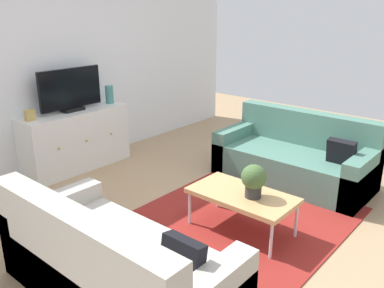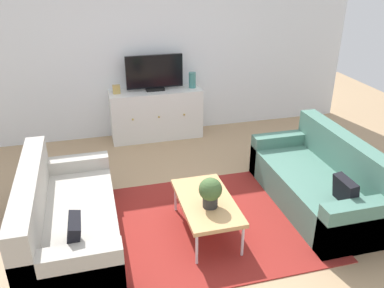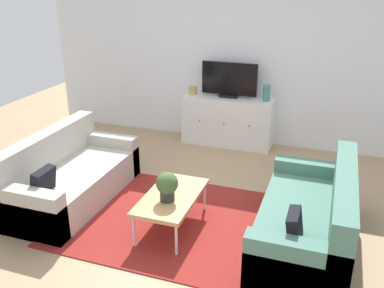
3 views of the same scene
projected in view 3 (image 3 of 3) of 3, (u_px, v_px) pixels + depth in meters
ground_plane at (182, 214)px, 4.84m from camera, size 10.00×10.00×0.00m
wall_back at (239, 57)px, 6.57m from camera, size 6.40×0.12×2.70m
area_rug at (177, 221)px, 4.71m from camera, size 2.50×1.90×0.01m
couch_left_side at (67, 178)px, 5.09m from camera, size 0.87×1.82×0.82m
couch_right_side at (313, 221)px, 4.21m from camera, size 0.87×1.82×0.82m
coffee_table at (171, 198)px, 4.47m from camera, size 0.53×0.98×0.39m
potted_plant at (167, 185)px, 4.29m from camera, size 0.23×0.23×0.31m
tv_console at (228, 121)px, 6.71m from camera, size 1.41×0.47×0.77m
flat_screen_tv at (229, 80)px, 6.48m from camera, size 0.86×0.16×0.54m
glass_vase at (267, 93)px, 6.34m from camera, size 0.11×0.11×0.24m
mantel_clock at (193, 90)px, 6.72m from camera, size 0.11×0.07×0.13m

